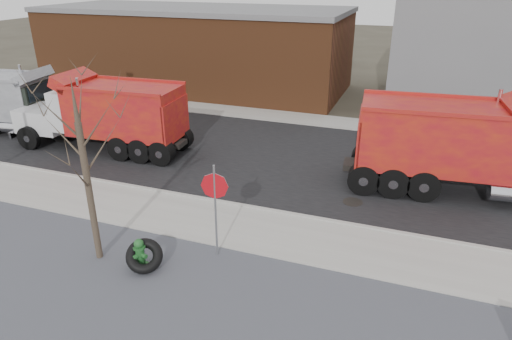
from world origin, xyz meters
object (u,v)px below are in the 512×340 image
at_px(truck_tire, 144,256).
at_px(dump_truck_red_b, 105,113).
at_px(fire_hydrant, 140,255).
at_px(dump_truck_red_a, 468,145).
at_px(dump_truck_grey, 13,100).
at_px(stop_sign, 215,196).

bearing_deg(truck_tire, dump_truck_red_b, 131.78).
relative_size(fire_hydrant, dump_truck_red_a, 0.10).
relative_size(fire_hydrant, dump_truck_red_b, 0.11).
relative_size(truck_tire, dump_truck_grey, 0.19).
bearing_deg(fire_hydrant, dump_truck_red_b, 148.65).
height_order(fire_hydrant, dump_truck_red_b, dump_truck_red_b).
xyz_separation_m(fire_hydrant, stop_sign, (1.70, 1.27, 1.48)).
height_order(stop_sign, dump_truck_red_b, dump_truck_red_b).
relative_size(dump_truck_red_a, dump_truck_grey, 1.28).
xyz_separation_m(stop_sign, dump_truck_red_b, (-8.02, 5.96, -0.17)).
bearing_deg(dump_truck_grey, dump_truck_red_b, -13.36).
relative_size(dump_truck_red_b, dump_truck_grey, 1.13).
distance_m(stop_sign, dump_truck_red_b, 10.00).
height_order(stop_sign, dump_truck_red_a, dump_truck_red_a).
height_order(dump_truck_red_a, dump_truck_red_b, dump_truck_red_a).
xyz_separation_m(fire_hydrant, dump_truck_grey, (-12.19, 7.79, 1.20)).
distance_m(fire_hydrant, stop_sign, 2.59).
relative_size(truck_tire, dump_truck_red_a, 0.15).
height_order(truck_tire, stop_sign, stop_sign).
height_order(fire_hydrant, truck_tire, fire_hydrant).
relative_size(fire_hydrant, stop_sign, 0.33).
bearing_deg(dump_truck_red_a, truck_tire, -141.28).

